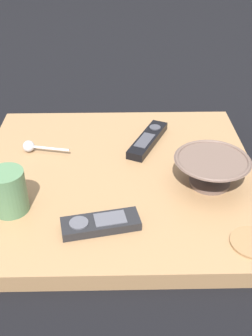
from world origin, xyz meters
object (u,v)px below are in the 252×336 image
(cereal_bowl, at_px, (211,169))
(coffee_mug, at_px, (8,191))
(teaspoon, at_px, (31,147))
(tv_remote_far, at_px, (100,224))
(tv_remote_near, at_px, (148,140))

(cereal_bowl, distance_m, coffee_mug, 0.43)
(teaspoon, distance_m, tv_remote_far, 0.34)
(coffee_mug, distance_m, teaspoon, 0.23)
(cereal_bowl, bearing_deg, teaspoon, -18.89)
(tv_remote_far, bearing_deg, tv_remote_near, -109.54)
(cereal_bowl, bearing_deg, tv_remote_near, -54.70)
(cereal_bowl, height_order, tv_remote_near, cereal_bowl)
(tv_remote_near, distance_m, tv_remote_far, 0.34)
(tv_remote_near, bearing_deg, cereal_bowl, 125.30)
(coffee_mug, bearing_deg, tv_remote_far, 162.31)
(coffee_mug, distance_m, tv_remote_far, 0.20)
(teaspoon, bearing_deg, cereal_bowl, 161.11)
(coffee_mug, relative_size, tv_remote_far, 0.58)
(cereal_bowl, xyz_separation_m, tv_remote_near, (0.13, -0.18, -0.03))
(cereal_bowl, height_order, tv_remote_far, cereal_bowl)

